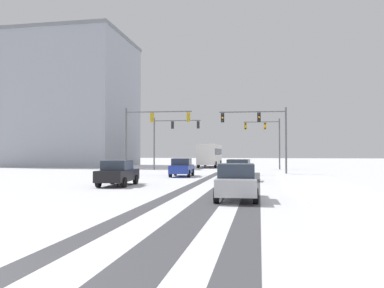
% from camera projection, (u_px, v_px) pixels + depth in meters
% --- Properties ---
extents(wheel_track_left_lane, '(0.74, 37.55, 0.01)m').
position_uv_depth(wheel_track_left_lane, '(186.00, 188.00, 22.37)').
color(wheel_track_left_lane, '#4C4C51').
rests_on(wheel_track_left_lane, ground).
extents(wheel_track_right_lane, '(1.19, 37.55, 0.01)m').
position_uv_depth(wheel_track_right_lane, '(222.00, 189.00, 21.99)').
color(wheel_track_right_lane, '#4C4C51').
rests_on(wheel_track_right_lane, ground).
extents(wheel_track_center, '(0.85, 37.55, 0.01)m').
position_uv_depth(wheel_track_center, '(253.00, 189.00, 21.68)').
color(wheel_track_center, '#4C4C51').
rests_on(wheel_track_center, ground).
extents(sidewalk_kerb_right, '(4.00, 37.55, 0.12)m').
position_uv_depth(sidewalk_kerb_right, '(337.00, 193.00, 19.24)').
color(sidewalk_kerb_right, white).
rests_on(sidewalk_kerb_right, ground).
extents(traffic_signal_far_right, '(4.61, 0.41, 6.50)m').
position_uv_depth(traffic_signal_far_right, '(267.00, 134.00, 48.14)').
color(traffic_signal_far_right, '#56565B').
rests_on(traffic_signal_far_right, ground).
extents(traffic_signal_near_left, '(6.61, 0.59, 6.50)m').
position_uv_depth(traffic_signal_near_left, '(149.00, 127.00, 36.56)').
color(traffic_signal_near_left, '#56565B').
rests_on(traffic_signal_near_left, ground).
extents(traffic_signal_far_left, '(5.90, 0.56, 6.50)m').
position_uv_depth(traffic_signal_far_left, '(170.00, 132.00, 46.43)').
color(traffic_signal_far_left, '#56565B').
rests_on(traffic_signal_far_left, ground).
extents(traffic_signal_near_right, '(6.48, 0.77, 6.50)m').
position_uv_depth(traffic_signal_near_right, '(262.00, 127.00, 36.33)').
color(traffic_signal_near_right, '#56565B').
rests_on(traffic_signal_near_right, ground).
extents(car_blue_lead, '(1.99, 4.18, 1.62)m').
position_uv_depth(car_blue_lead, '(182.00, 167.00, 33.43)').
color(car_blue_lead, '#233899').
rests_on(car_blue_lead, ground).
extents(car_grey_second, '(2.02, 4.19, 1.62)m').
position_uv_depth(car_grey_second, '(239.00, 170.00, 28.21)').
color(car_grey_second, slate).
rests_on(car_grey_second, ground).
extents(car_black_third, '(1.99, 4.18, 1.62)m').
position_uv_depth(car_black_third, '(118.00, 173.00, 24.00)').
color(car_black_third, black).
rests_on(car_black_third, ground).
extents(car_silver_fourth, '(1.97, 4.17, 1.62)m').
position_uv_depth(car_silver_fourth, '(236.00, 182.00, 16.77)').
color(car_silver_fourth, '#B7BABF').
rests_on(car_silver_fourth, ground).
extents(bus_oncoming, '(2.76, 11.02, 3.38)m').
position_uv_depth(bus_oncoming, '(210.00, 154.00, 55.77)').
color(bus_oncoming, silver).
rests_on(bus_oncoming, ground).
extents(office_building_far_left_block, '(21.13, 16.01, 20.78)m').
position_uv_depth(office_building_far_left_block, '(65.00, 102.00, 61.49)').
color(office_building_far_left_block, '#9399A3').
rests_on(office_building_far_left_block, ground).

